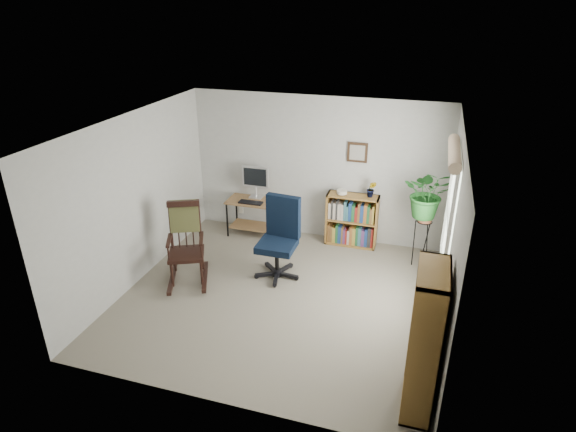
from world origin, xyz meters
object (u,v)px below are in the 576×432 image
(low_bookshelf, at_px, (352,220))
(desk, at_px, (254,218))
(tall_bookshelf, at_px, (425,341))
(rocking_chair, at_px, (185,244))
(office_chair, at_px, (277,239))

(low_bookshelf, bearing_deg, desk, -175.90)
(desk, distance_m, tall_bookshelf, 4.31)
(rocking_chair, xyz_separation_m, tall_bookshelf, (3.32, -1.44, 0.19))
(desk, distance_m, low_bookshelf, 1.68)
(office_chair, height_order, rocking_chair, office_chair)
(office_chair, relative_size, low_bookshelf, 1.38)
(tall_bookshelf, bearing_deg, low_bookshelf, 111.21)
(office_chair, bearing_deg, rocking_chair, -152.10)
(low_bookshelf, bearing_deg, office_chair, -123.16)
(rocking_chair, height_order, tall_bookshelf, tall_bookshelf)
(tall_bookshelf, bearing_deg, rocking_chair, 156.58)
(office_chair, xyz_separation_m, tall_bookshelf, (2.12, -1.92, 0.18))
(desk, distance_m, office_chair, 1.48)
(desk, relative_size, low_bookshelf, 1.00)
(desk, relative_size, tall_bookshelf, 0.56)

